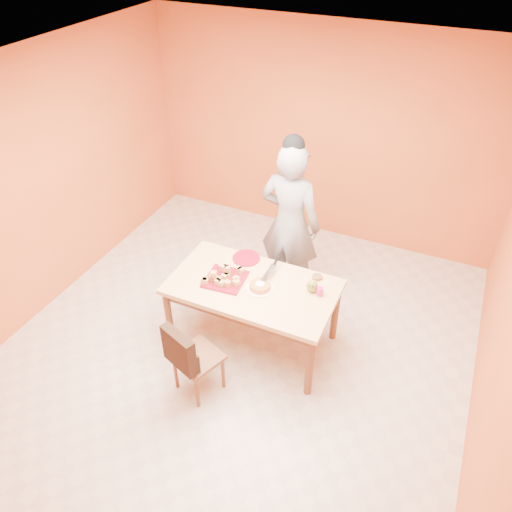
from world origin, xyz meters
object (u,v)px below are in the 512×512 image
at_px(person, 290,224).
at_px(dining_table, 253,292).
at_px(sponge_cake, 260,286).
at_px(egg_ornament, 312,286).
at_px(pastry_platter, 225,279).
at_px(magenta_glass, 320,291).
at_px(dining_chair, 197,357).
at_px(checker_tin, 317,277).
at_px(red_dinner_plate, 246,258).

bearing_deg(person, dining_table, 91.60).
distance_m(sponge_cake, egg_ornament, 0.49).
xyz_separation_m(person, sponge_cake, (0.06, -0.91, -0.13)).
distance_m(pastry_platter, magenta_glass, 0.92).
bearing_deg(dining_table, magenta_glass, 11.71).
bearing_deg(egg_ornament, magenta_glass, -23.72).
bearing_deg(pastry_platter, dining_chair, -84.60).
bearing_deg(checker_tin, magenta_glass, -65.13).
height_order(sponge_cake, checker_tin, sponge_cake).
distance_m(dining_table, checker_tin, 0.64).
height_order(person, magenta_glass, person).
height_order(dining_chair, magenta_glass, magenta_glass).
distance_m(sponge_cake, magenta_glass, 0.56).
distance_m(pastry_platter, red_dinner_plate, 0.39).
xyz_separation_m(pastry_platter, egg_ornament, (0.82, 0.18, 0.06)).
bearing_deg(sponge_cake, dining_table, 167.55).
xyz_separation_m(dining_table, checker_tin, (0.53, 0.35, 0.11)).
relative_size(person, red_dinner_plate, 6.57).
bearing_deg(checker_tin, red_dinner_plate, 180.00).
bearing_deg(pastry_platter, sponge_cake, 3.57).
bearing_deg(dining_table, egg_ornament, 14.67).
distance_m(dining_table, dining_chair, 0.82).
xyz_separation_m(sponge_cake, magenta_glass, (0.54, 0.15, 0.01)).
height_order(dining_chair, red_dinner_plate, dining_chair).
bearing_deg(red_dinner_plate, egg_ornament, -14.94).
height_order(dining_table, magenta_glass, magenta_glass).
distance_m(dining_table, red_dinner_plate, 0.43).
bearing_deg(dining_table, dining_chair, -104.97).
relative_size(dining_chair, magenta_glass, 9.66).
height_order(dining_chair, egg_ornament, egg_ornament).
bearing_deg(sponge_cake, egg_ornament, 19.33).
bearing_deg(dining_chair, egg_ornament, 70.83).
distance_m(person, pastry_platter, 0.99).
bearing_deg(checker_tin, egg_ornament, -84.98).
bearing_deg(egg_ornament, sponge_cake, -176.03).
bearing_deg(person, sponge_cake, 96.95).
bearing_deg(dining_chair, checker_tin, 77.12).
relative_size(dining_chair, person, 0.45).
bearing_deg(person, magenta_glass, 131.44).
height_order(pastry_platter, egg_ornament, egg_ornament).
xyz_separation_m(magenta_glass, checker_tin, (-0.10, 0.22, -0.03)).
bearing_deg(person, checker_tin, 135.80).
bearing_deg(pastry_platter, checker_tin, 26.08).
height_order(dining_table, sponge_cake, sponge_cake).
bearing_deg(red_dinner_plate, checker_tin, 0.00).
height_order(red_dinner_plate, magenta_glass, magenta_glass).
bearing_deg(checker_tin, dining_chair, -123.23).
height_order(person, red_dinner_plate, person).
xyz_separation_m(pastry_platter, magenta_glass, (0.90, 0.17, 0.03)).
xyz_separation_m(person, red_dinner_plate, (-0.26, -0.54, -0.16)).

